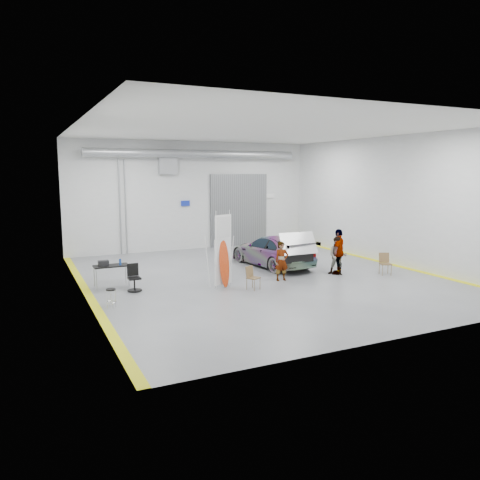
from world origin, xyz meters
name	(u,v)px	position (x,y,z in m)	size (l,w,h in m)	color
ground	(260,277)	(0.00, 0.00, 0.00)	(16.00, 16.00, 0.00)	slate
room_shell	(242,178)	(0.24, 2.22, 4.08)	(14.02, 16.18, 6.01)	silver
sedan_car	(272,251)	(1.61, 1.81, 0.71)	(2.00, 4.90, 1.42)	white
person_a	(282,261)	(0.50, -0.94, 0.79)	(0.58, 0.38, 1.59)	#806146
person_b	(338,256)	(3.19, -1.04, 0.81)	(0.80, 0.61, 1.63)	teal
person_c	(339,252)	(3.30, -0.94, 0.98)	(1.13, 0.47, 1.95)	brown
surfboard_display	(222,257)	(-2.12, -0.97, 1.19)	(0.79, 0.42, 2.93)	white
folding_chair_near	(253,282)	(-1.19, -1.75, 0.27)	(0.54, 0.58, 0.87)	brown
folding_chair_far	(385,268)	(5.02, -1.92, 0.29)	(0.56, 0.60, 0.92)	brown
shop_stool	(111,298)	(-6.40, -1.91, 0.32)	(0.33, 0.33, 0.64)	black
work_table	(109,265)	(-5.93, 1.02, 0.82)	(1.31, 0.66, 1.06)	gray
office_chair	(134,279)	(-5.24, -0.05, 0.44)	(0.53, 0.53, 0.99)	black
trunk_lid	(298,242)	(1.61, -0.39, 1.44)	(1.66, 1.01, 0.04)	silver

